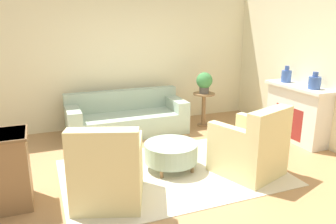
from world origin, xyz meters
name	(u,v)px	position (x,y,z in m)	size (l,w,h in m)	color
ground_plane	(172,172)	(0.00, 0.00, 0.00)	(16.00, 16.00, 0.00)	#AD7F51
wall_back	(124,57)	(0.00, 2.59, 1.40)	(9.07, 0.12, 2.80)	beige
wall_right	(333,66)	(2.85, 0.00, 1.40)	(0.12, 9.58, 2.80)	beige
rug	(172,172)	(0.00, 0.00, 0.01)	(3.08, 2.07, 0.01)	beige
couch	(127,119)	(-0.16, 1.94, 0.29)	(2.24, 0.91, 0.79)	#9EB29E
armchair_left	(108,173)	(-1.01, -0.45, 0.38)	(1.02, 1.06, 1.00)	beige
armchair_right	(251,149)	(1.01, -0.45, 0.38)	(1.02, 1.06, 1.00)	beige
ottoman_table	(171,152)	(0.03, 0.12, 0.26)	(0.78, 0.78, 0.39)	#9EB29E
side_table	(204,104)	(1.43, 1.79, 0.46)	(0.44, 0.44, 0.69)	olive
fireplace	(297,112)	(2.61, 0.43, 0.53)	(0.44, 1.33, 1.02)	silver
vase_mantel_near	(286,76)	(2.59, 0.77, 1.14)	(0.18, 0.18, 0.30)	#38569E
vase_mantel_far	(315,82)	(2.59, 0.09, 1.13)	(0.20, 0.20, 0.29)	#38569E
potted_plant_on_side_table	(204,82)	(1.43, 1.79, 0.93)	(0.33, 0.33, 0.43)	#4C4742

